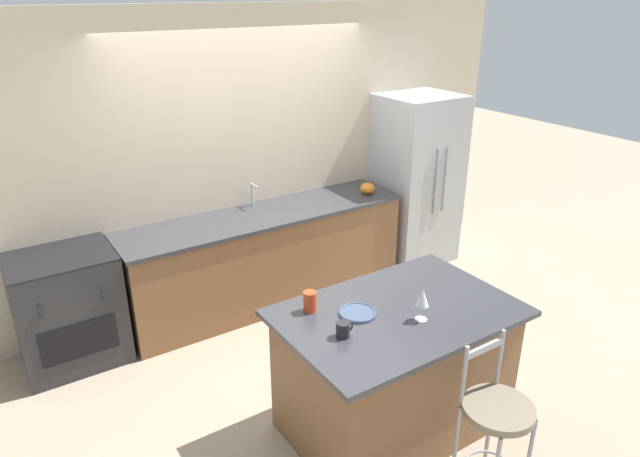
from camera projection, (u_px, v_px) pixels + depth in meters
The scene contains 13 objects.
ground_plane at pixel (287, 316), 5.29m from camera, with size 18.00×18.00×0.00m, color tan.
wall_back at pixel (245, 157), 5.32m from camera, with size 6.00×0.07×2.70m.
back_counter at pixel (266, 257), 5.41m from camera, with size 2.72×0.70×0.91m.
sink_faucet at pixel (253, 192), 5.33m from camera, with size 0.02×0.13×0.22m.
kitchen_island at pixel (395, 369), 3.81m from camera, with size 1.52×1.02×0.91m.
refrigerator at pixel (416, 180), 6.12m from camera, with size 0.79×0.73×1.81m.
oven_range at pixel (68, 309), 4.51m from camera, with size 0.78×0.65×0.93m.
bar_stool_near at pixel (495, 422), 3.22m from camera, with size 0.40×0.40×1.04m.
dinner_plate at pixel (357, 313), 3.60m from camera, with size 0.24×0.24×0.02m.
wine_glass at pixel (423, 298), 3.48m from camera, with size 0.08×0.08×0.21m.
coffee_mug at pixel (343, 329), 3.35m from camera, with size 0.11×0.08×0.09m.
tumbler_cup at pixel (310, 301), 3.61m from camera, with size 0.08×0.08×0.14m.
pumpkin_decoration at pixel (367, 188), 5.68m from camera, with size 0.15×0.15×0.14m.
Camera 1 is at (-2.23, -3.97, 2.82)m, focal length 32.00 mm.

